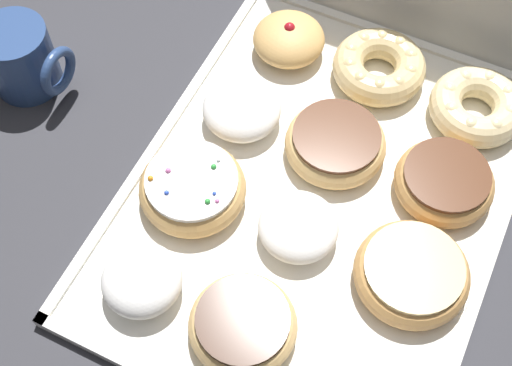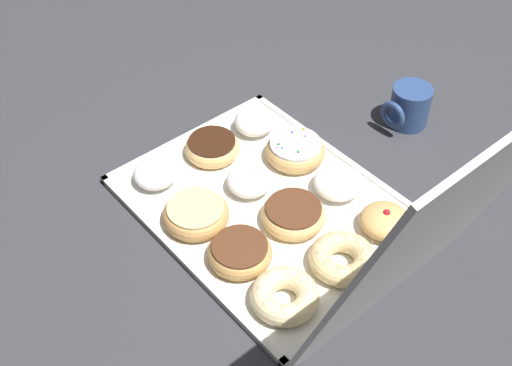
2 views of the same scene
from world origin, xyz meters
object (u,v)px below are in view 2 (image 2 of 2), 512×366
at_px(powdered_filled_donut_0, 254,122).
at_px(chocolate_frosted_donut_7, 293,214).
at_px(cruller_donut_11, 285,296).
at_px(chocolate_frosted_donut_8, 240,252).
at_px(glazed_ring_donut_5, 196,214).
at_px(sprinkle_donut_3, 295,150).
at_px(coffee_mug, 409,106).
at_px(jelly_filled_donut_9, 385,221).
at_px(powdered_filled_donut_2, 155,174).
at_px(donut_box, 269,207).
at_px(chocolate_frosted_donut_1, 212,147).
at_px(cruller_donut_10, 343,258).
at_px(powdered_filled_donut_4, 250,181).
at_px(powdered_filled_donut_6, 338,183).

xyz_separation_m(powdered_filled_donut_0, chocolate_frosted_donut_7, (0.11, 0.24, -0.00)).
bearing_deg(cruller_donut_11, chocolate_frosted_donut_8, -91.12).
distance_m(powdered_filled_donut_0, glazed_ring_donut_5, 0.27).
xyz_separation_m(sprinkle_donut_3, coffee_mug, (-0.26, 0.06, 0.01)).
xyz_separation_m(powdered_filled_donut_0, jelly_filled_donut_9, (0.00, 0.36, -0.00)).
xyz_separation_m(powdered_filled_donut_2, chocolate_frosted_donut_8, (-0.00, 0.25, -0.00)).
height_order(chocolate_frosted_donut_7, jelly_filled_donut_9, jelly_filled_donut_9).
distance_m(donut_box, chocolate_frosted_donut_7, 0.06).
distance_m(donut_box, chocolate_frosted_donut_8, 0.14).
bearing_deg(jelly_filled_donut_9, powdered_filled_donut_0, -90.31).
height_order(chocolate_frosted_donut_1, chocolate_frosted_donut_7, chocolate_frosted_donut_7).
bearing_deg(donut_box, cruller_donut_10, 90.10).
distance_m(cruller_donut_10, cruller_donut_11, 0.12).
relative_size(jelly_filled_donut_9, cruller_donut_10, 0.79).
relative_size(sprinkle_donut_3, powdered_filled_donut_4, 1.37).
bearing_deg(jelly_filled_donut_9, cruller_donut_10, 4.56).
bearing_deg(coffee_mug, sprinkle_donut_3, -13.53).
height_order(powdered_filled_donut_2, powdered_filled_donut_6, powdered_filled_donut_6).
distance_m(powdered_filled_donut_6, chocolate_frosted_donut_7, 0.12).
bearing_deg(coffee_mug, donut_box, 0.00).
bearing_deg(cruller_donut_11, cruller_donut_10, 177.05).
xyz_separation_m(powdered_filled_donut_0, chocolate_frosted_donut_8, (0.24, 0.25, -0.00)).
bearing_deg(powdered_filled_donut_6, cruller_donut_10, 46.99).
height_order(chocolate_frosted_donut_1, cruller_donut_11, cruller_donut_11).
height_order(glazed_ring_donut_5, cruller_donut_11, cruller_donut_11).
bearing_deg(chocolate_frosted_donut_7, chocolate_frosted_donut_1, -90.16).
bearing_deg(chocolate_frosted_donut_8, donut_box, -152.30).
distance_m(powdered_filled_donut_0, powdered_filled_donut_4, 0.17).
xyz_separation_m(chocolate_frosted_donut_1, jelly_filled_donut_9, (-0.11, 0.35, 0.00)).
bearing_deg(chocolate_frosted_donut_1, powdered_filled_donut_2, -4.03).
bearing_deg(powdered_filled_donut_2, coffee_mug, 159.84).
xyz_separation_m(powdered_filled_donut_2, powdered_filled_donut_6, (-0.24, 0.24, 0.00)).
height_order(powdered_filled_donut_6, cruller_donut_11, powdered_filled_donut_6).
bearing_deg(jelly_filled_donut_9, chocolate_frosted_donut_8, -25.16).
relative_size(donut_box, chocolate_frosted_donut_1, 4.82).
bearing_deg(powdered_filled_donut_0, powdered_filled_donut_2, -1.37).
height_order(powdered_filled_donut_6, chocolate_frosted_donut_8, powdered_filled_donut_6).
bearing_deg(sprinkle_donut_3, cruller_donut_11, 44.36).
bearing_deg(donut_box, powdered_filled_donut_0, -123.02).
relative_size(powdered_filled_donut_0, coffee_mug, 0.80).
height_order(chocolate_frosted_donut_8, cruller_donut_11, cruller_donut_11).
relative_size(chocolate_frosted_donut_1, cruller_donut_11, 0.97).
bearing_deg(coffee_mug, powdered_filled_donut_0, -34.05).
height_order(chocolate_frosted_donut_1, powdered_filled_donut_2, powdered_filled_donut_2).
distance_m(glazed_ring_donut_5, cruller_donut_10, 0.27).
bearing_deg(cruller_donut_11, powdered_filled_donut_6, -153.31).
relative_size(chocolate_frosted_donut_1, coffee_mug, 1.05).
height_order(powdered_filled_donut_4, jelly_filled_donut_9, jelly_filled_donut_9).
xyz_separation_m(glazed_ring_donut_5, chocolate_frosted_donut_8, (-0.00, 0.12, -0.00)).
height_order(powdered_filled_donut_2, cruller_donut_10, powdered_filled_donut_2).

